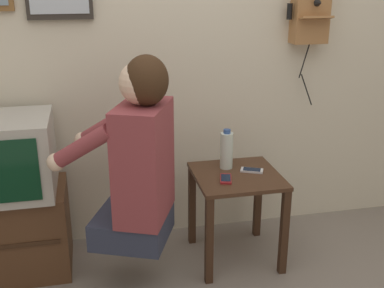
# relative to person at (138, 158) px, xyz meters

# --- Properties ---
(wall_back) EXTENTS (6.80, 0.05, 2.55)m
(wall_back) POSITION_rel_person_xyz_m (0.26, 0.58, 0.54)
(wall_back) COLOR beige
(wall_back) RESTS_ON ground_plane
(side_table) EXTENTS (0.47, 0.47, 0.53)m
(side_table) POSITION_rel_person_xyz_m (0.56, 0.16, -0.32)
(side_table) COLOR #422819
(side_table) RESTS_ON ground_plane
(person) EXTENTS (0.63, 0.55, 0.95)m
(person) POSITION_rel_person_xyz_m (0.00, 0.00, 0.00)
(person) COLOR #2D3347
(person) RESTS_ON ground_plane
(tv_stand) EXTENTS (0.71, 0.41, 0.49)m
(tv_stand) POSITION_rel_person_xyz_m (-0.73, 0.30, -0.49)
(tv_stand) COLOR #51331E
(tv_stand) RESTS_ON ground_plane
(wall_phone_antique) EXTENTS (0.25, 0.18, 0.84)m
(wall_phone_antique) POSITION_rel_person_xyz_m (1.08, 0.50, 0.66)
(wall_phone_antique) COLOR #9E6B3D
(cell_phone_held) EXTENTS (0.09, 0.14, 0.01)m
(cell_phone_held) POSITION_rel_person_xyz_m (0.48, 0.11, -0.20)
(cell_phone_held) COLOR maroon
(cell_phone_held) RESTS_ON side_table
(cell_phone_spare) EXTENTS (0.14, 0.11, 0.01)m
(cell_phone_spare) POSITION_rel_person_xyz_m (0.65, 0.19, -0.20)
(cell_phone_spare) COLOR silver
(cell_phone_spare) RESTS_ON side_table
(water_bottle) EXTENTS (0.07, 0.07, 0.23)m
(water_bottle) POSITION_rel_person_xyz_m (0.53, 0.27, -0.10)
(water_bottle) COLOR silver
(water_bottle) RESTS_ON side_table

